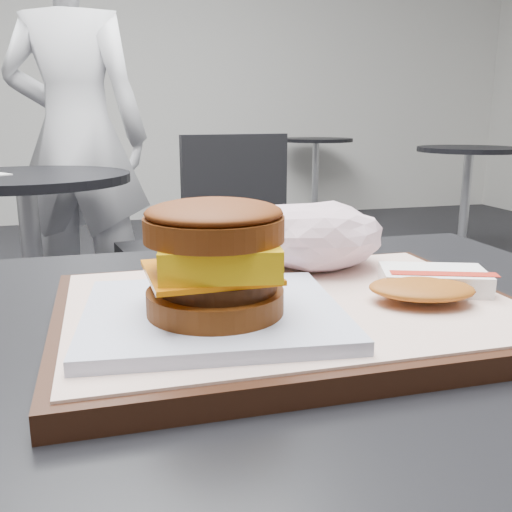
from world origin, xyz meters
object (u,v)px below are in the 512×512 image
at_px(serving_tray, 290,312).
at_px(crumpled_wrapper, 312,235).
at_px(hash_brown, 428,284).
at_px(neighbor_chair, 203,239).
at_px(breakfast_sandwich, 215,272).
at_px(neighbor_table, 30,232).
at_px(patron, 76,136).

height_order(serving_tray, crumpled_wrapper, crumpled_wrapper).
height_order(hash_brown, neighbor_chair, neighbor_chair).
bearing_deg(crumpled_wrapper, serving_tray, -119.35).
height_order(serving_tray, breakfast_sandwich, breakfast_sandwich).
distance_m(hash_brown, neighbor_table, 1.76).
relative_size(crumpled_wrapper, neighbor_table, 0.20).
bearing_deg(crumpled_wrapper, breakfast_sandwich, -133.29).
bearing_deg(patron, breakfast_sandwich, 112.46).
bearing_deg(serving_tray, breakfast_sandwich, -153.56).
height_order(serving_tray, hash_brown, hash_brown).
bearing_deg(hash_brown, neighbor_chair, 87.23).
relative_size(breakfast_sandwich, crumpled_wrapper, 1.39).
height_order(crumpled_wrapper, patron, patron).
height_order(breakfast_sandwich, crumpled_wrapper, breakfast_sandwich).
xyz_separation_m(hash_brown, patron, (-0.36, 2.24, 0.06)).
xyz_separation_m(hash_brown, neighbor_table, (-0.51, 1.67, -0.25)).
bearing_deg(serving_tray, neighbor_chair, 82.89).
bearing_deg(breakfast_sandwich, crumpled_wrapper, 46.71).
relative_size(serving_tray, crumpled_wrapper, 2.56).
relative_size(breakfast_sandwich, hash_brown, 1.56).
bearing_deg(crumpled_wrapper, patron, 97.88).
relative_size(serving_tray, patron, 0.22).
height_order(hash_brown, patron, patron).
xyz_separation_m(hash_brown, neighbor_chair, (0.08, 1.58, -0.29)).
distance_m(neighbor_chair, patron, 0.86).
bearing_deg(hash_brown, neighbor_table, 107.12).
bearing_deg(neighbor_table, patron, 74.65).
bearing_deg(patron, neighbor_chair, 141.36).
bearing_deg(breakfast_sandwich, hash_brown, 5.74).
xyz_separation_m(crumpled_wrapper, patron, (-0.29, 2.13, 0.03)).
bearing_deg(breakfast_sandwich, neighbor_chair, 80.56).
distance_m(breakfast_sandwich, crumpled_wrapper, 0.18).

